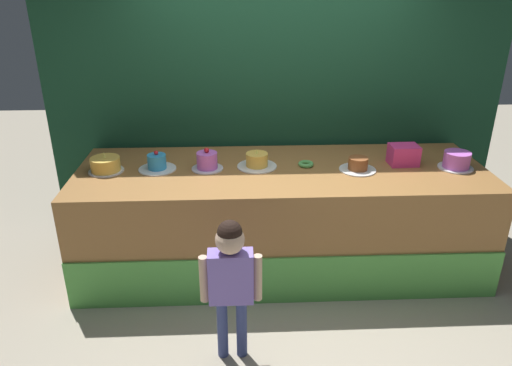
{
  "coord_description": "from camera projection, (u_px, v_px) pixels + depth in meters",
  "views": [
    {
      "loc": [
        -0.39,
        -3.13,
        2.43
      ],
      "look_at": [
        -0.23,
        0.34,
        0.89
      ],
      "focal_mm": 33.69,
      "sensor_mm": 36.0,
      "label": 1
    }
  ],
  "objects": [
    {
      "name": "cake_far_left",
      "position": [
        105.0,
        165.0,
        3.92
      ],
      "size": [
        0.29,
        0.29,
        0.17
      ],
      "color": "silver",
      "rests_on": "stage_platform"
    },
    {
      "name": "cake_center_left",
      "position": [
        207.0,
        161.0,
        3.97
      ],
      "size": [
        0.26,
        0.26,
        0.19
      ],
      "color": "silver",
      "rests_on": "stage_platform"
    },
    {
      "name": "pink_box",
      "position": [
        403.0,
        155.0,
        4.06
      ],
      "size": [
        0.24,
        0.18,
        0.17
      ],
      "primitive_type": "cube",
      "rotation": [
        0.0,
        0.0,
        0.03
      ],
      "color": "#E83789",
      "rests_on": "stage_platform"
    },
    {
      "name": "cake_far_right",
      "position": [
        457.0,
        161.0,
        3.99
      ],
      "size": [
        0.29,
        0.29,
        0.14
      ],
      "color": "white",
      "rests_on": "stage_platform"
    },
    {
      "name": "stage_platform",
      "position": [
        281.0,
        218.0,
        4.19
      ],
      "size": [
        3.41,
        1.17,
        0.92
      ],
      "color": "#9E6B38",
      "rests_on": "ground_plane"
    },
    {
      "name": "ground_plane",
      "position": [
        286.0,
        301.0,
        3.86
      ],
      "size": [
        12.0,
        12.0,
        0.0
      ],
      "primitive_type": "plane",
      "color": "#ADA38E"
    },
    {
      "name": "cake_right",
      "position": [
        358.0,
        165.0,
        3.96
      ],
      "size": [
        0.3,
        0.3,
        0.11
      ],
      "color": "white",
      "rests_on": "stage_platform"
    },
    {
      "name": "child_figure",
      "position": [
        231.0,
        272.0,
        3.05
      ],
      "size": [
        0.4,
        0.19,
        1.04
      ],
      "color": "#3F4C8C",
      "rests_on": "ground_plane"
    },
    {
      "name": "cake_left",
      "position": [
        157.0,
        163.0,
        3.97
      ],
      "size": [
        0.31,
        0.31,
        0.17
      ],
      "color": "white",
      "rests_on": "stage_platform"
    },
    {
      "name": "donut",
      "position": [
        306.0,
        164.0,
        4.05
      ],
      "size": [
        0.13,
        0.13,
        0.04
      ],
      "primitive_type": "torus",
      "color": "#59B259",
      "rests_on": "stage_platform"
    },
    {
      "name": "curtain_backdrop",
      "position": [
        276.0,
        88.0,
        4.41
      ],
      "size": [
        4.21,
        0.08,
        2.89
      ],
      "primitive_type": "cube",
      "color": "#19472D",
      "rests_on": "ground_plane"
    },
    {
      "name": "cake_center_right",
      "position": [
        257.0,
        161.0,
        4.02
      ],
      "size": [
        0.33,
        0.33,
        0.16
      ],
      "color": "white",
      "rests_on": "stage_platform"
    }
  ]
}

